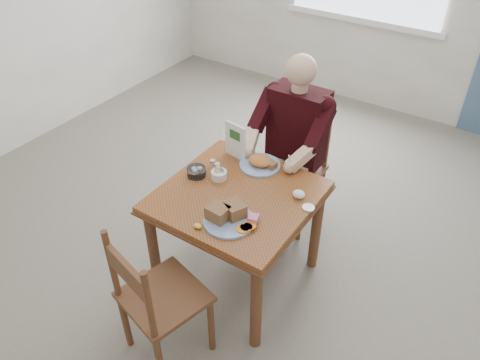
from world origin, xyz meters
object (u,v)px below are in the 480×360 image
Objects in this scene: chair_near at (157,300)px; near_plate at (229,216)px; table at (237,207)px; diner at (293,135)px; chair_far at (295,167)px; far_plate at (261,163)px.

chair_near is 2.71× the size of near_plate.
chair_near reaches higher than near_plate.
table is at bearing 86.82° from chair_near.
diner reaches higher than near_plate.
near_plate is at bearing 74.81° from chair_near.
chair_far is 1.08m from near_plate.
chair_near reaches higher than table.
diner is (0.04, 1.44, 0.33)m from chair_near.
table is at bearing -90.00° from diner.
chair_far is 0.34m from diner.
chair_near is at bearing -91.62° from diner.
table is 0.81m from chair_far.
diner is at bearing 85.53° from far_plate.
far_plate is at bearing 95.18° from table.
far_plate is (-0.03, -0.38, -0.03)m from diner.
chair_far is 3.11× the size of far_plate.
chair_far is (0.00, 0.80, -0.16)m from table.
near_plate is 1.15× the size of far_plate.
diner reaches higher than table.
table is at bearing -90.00° from chair_far.
near_plate is (0.10, -0.94, -0.02)m from diner.
near_plate is at bearing -84.12° from diner.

